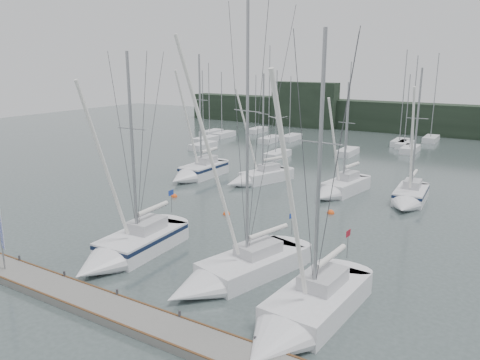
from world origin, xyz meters
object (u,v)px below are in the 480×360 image
buoy_c (174,197)px  sailboat_near_center (226,275)px  sailboat_near_right (299,318)px  sailboat_mid_a (196,172)px  sailboat_near_left (125,250)px  sailboat_mid_c (337,189)px  sailboat_mid_d (409,198)px  buoy_a (226,214)px  buoy_b (331,213)px  sailboat_mid_b (255,178)px  dock_banner (0,227)px

buoy_c → sailboat_near_center: bearing=-41.6°
sailboat_near_right → sailboat_mid_a: sailboat_near_right is taller
sailboat_near_left → sailboat_mid_c: (6.27, 20.19, -0.05)m
sailboat_near_center → sailboat_mid_d: 20.77m
sailboat_mid_c → sailboat_near_right: bearing=-64.5°
sailboat_near_left → sailboat_mid_d: sailboat_near_left is taller
buoy_c → sailboat_near_left: bearing=-63.6°
sailboat_mid_c → sailboat_near_left: bearing=-97.3°
buoy_a → buoy_b: bearing=33.3°
sailboat_near_left → sailboat_mid_d: bearing=56.3°
buoy_c → buoy_a: bearing=-14.4°
sailboat_mid_b → buoy_c: bearing=-94.8°
sailboat_near_left → dock_banner: sailboat_near_left is taller
sailboat_mid_d → sailboat_near_right: bearing=-93.5°
sailboat_near_left → sailboat_near_center: bearing=1.5°
sailboat_near_center → dock_banner: sailboat_near_center is taller
buoy_a → buoy_b: (6.97, 4.58, 0.00)m
sailboat_mid_a → buoy_c: (2.28, -6.33, -0.65)m
sailboat_mid_a → dock_banner: (4.34, -23.73, 2.33)m
sailboat_near_center → sailboat_mid_d: sailboat_near_center is taller
sailboat_mid_d → buoy_a: (-11.74, -10.15, -0.56)m
sailboat_near_right → buoy_b: size_ratio=23.75×
sailboat_near_left → buoy_a: bearing=83.9°
sailboat_mid_c → buoy_a: size_ratio=19.32×
sailboat_near_left → buoy_c: (-6.04, 12.16, -0.60)m
buoy_b → sailboat_near_center: bearing=-92.1°
sailboat_near_center → buoy_a: bearing=139.0°
sailboat_near_left → sailboat_near_right: bearing=-9.8°
sailboat_near_center → sailboat_mid_c: size_ratio=1.47×
sailboat_mid_c → buoy_c: (-12.32, -8.03, -0.55)m
sailboat_near_right → buoy_a: (-11.67, 11.98, -0.56)m
sailboat_near_right → buoy_a: bearing=138.6°
dock_banner → buoy_c: bearing=114.2°
sailboat_mid_a → sailboat_mid_d: sailboat_mid_a is taller
sailboat_near_center → sailboat_mid_d: (5.30, 20.08, 0.05)m
sailboat_mid_d → sailboat_near_center: bearing=-108.1°
sailboat_mid_a → sailboat_near_center: bearing=-48.6°
sailboat_near_right → sailboat_mid_c: bearing=109.9°
sailboat_mid_a → sailboat_mid_c: (14.60, 1.69, -0.10)m
buoy_a → sailboat_mid_a: bearing=138.1°
buoy_b → buoy_c: size_ratio=1.07×
dock_banner → sailboat_near_center: bearing=45.0°
sailboat_mid_b → dock_banner: sailboat_mid_b is taller
buoy_c → sailboat_mid_b: bearing=63.9°
buoy_b → dock_banner: 23.53m
sailboat_mid_d → buoy_c: size_ratio=21.63×
sailboat_mid_a → sailboat_near_left: bearing=-64.9°
buoy_a → buoy_b: buoy_b is taller
sailboat_mid_a → sailboat_mid_d: (20.70, 2.10, -0.09)m
sailboat_mid_a → dock_banner: sailboat_mid_a is taller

